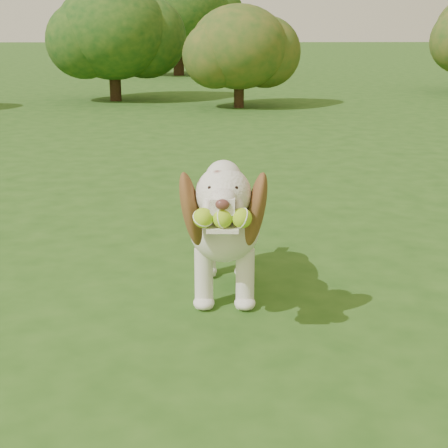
{
  "coord_description": "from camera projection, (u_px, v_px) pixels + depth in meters",
  "views": [
    {
      "loc": [
        0.28,
        -2.44,
        1.2
      ],
      "look_at": [
        0.35,
        0.22,
        0.41
      ],
      "focal_mm": 55.0,
      "sensor_mm": 36.0,
      "label": 1
    }
  ],
  "objects": [
    {
      "name": "shrub_c",
      "position": [
        239.0,
        47.0,
        9.67
      ],
      "size": [
        1.39,
        1.39,
        1.44
      ],
      "color": "#382314",
      "rests_on": "ground"
    },
    {
      "name": "shrub_i",
      "position": [
        178.0,
        11.0,
        15.41
      ],
      "size": [
        2.34,
        2.34,
        2.42
      ],
      "color": "#382314",
      "rests_on": "ground"
    },
    {
      "name": "ground",
      "position": [
        136.0,
        341.0,
        2.67
      ],
      "size": [
        80.0,
        80.0,
        0.0
      ],
      "primitive_type": "plane",
      "color": "#234C15",
      "rests_on": "ground"
    },
    {
      "name": "shrub_b",
      "position": [
        113.0,
        31.0,
        10.46
      ],
      "size": [
        1.72,
        1.72,
        1.79
      ],
      "color": "#382314",
      "rests_on": "ground"
    },
    {
      "name": "dog",
      "position": [
        225.0,
        218.0,
        2.99
      ],
      "size": [
        0.37,
        1.07,
        0.7
      ],
      "rotation": [
        0.0,
        0.0,
        -0.04
      ],
      "color": "white",
      "rests_on": "ground"
    }
  ]
}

